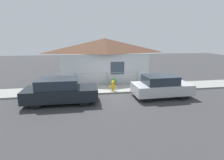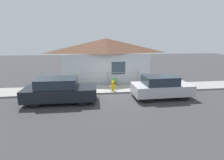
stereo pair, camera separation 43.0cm
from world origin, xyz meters
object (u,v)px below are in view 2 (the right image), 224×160
(fire_hydrant, at_px, (113,85))
(potted_plant_near_hydrant, at_px, (115,81))
(car_left, at_px, (60,90))
(car_right, at_px, (161,87))

(fire_hydrant, xyz_separation_m, potted_plant_near_hydrant, (0.34, 1.36, -0.06))
(car_left, bearing_deg, potted_plant_near_hydrant, 39.13)
(car_right, height_order, potted_plant_near_hydrant, car_right)
(car_right, distance_m, potted_plant_near_hydrant, 3.85)
(car_left, height_order, fire_hydrant, car_left)
(car_left, xyz_separation_m, potted_plant_near_hydrant, (3.67, 2.90, -0.30))
(car_right, bearing_deg, potted_plant_near_hydrant, 129.77)
(fire_hydrant, height_order, potted_plant_near_hydrant, fire_hydrant)
(fire_hydrant, relative_size, potted_plant_near_hydrant, 1.26)
(fire_hydrant, bearing_deg, potted_plant_near_hydrant, 76.16)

